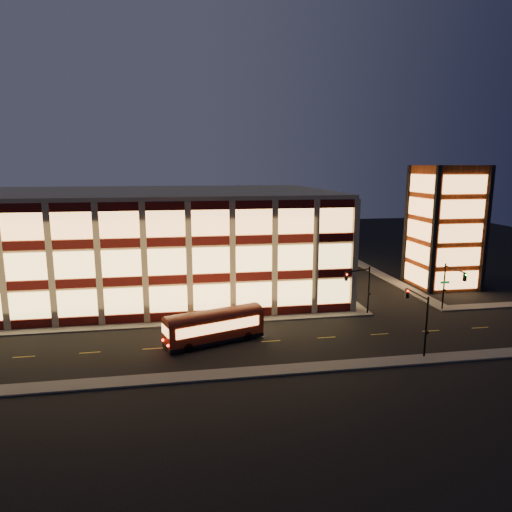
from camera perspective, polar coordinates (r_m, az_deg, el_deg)
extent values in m
plane|color=black|center=(52.91, -10.26, -8.73)|extent=(200.00, 200.00, 0.00)
cube|color=#514F4C|center=(53.97, -13.47, -8.37)|extent=(54.00, 2.00, 0.15)
cube|color=#514F4C|center=(72.54, 8.36, -3.16)|extent=(2.00, 30.00, 0.15)
cube|color=#514F4C|center=(66.45, 26.94, -5.60)|extent=(14.00, 2.00, 0.15)
cube|color=#514F4C|center=(76.59, 16.23, -2.72)|extent=(2.00, 30.00, 0.15)
cube|color=#514F4C|center=(40.87, -10.43, -14.77)|extent=(100.00, 2.00, 0.15)
cube|color=tan|center=(67.81, -12.88, 1.66)|extent=(50.00, 30.00, 14.00)
cube|color=tan|center=(67.04, -13.15, 7.79)|extent=(50.40, 30.40, 0.50)
cube|color=#470C0A|center=(54.62, -13.44, -7.50)|extent=(50.10, 0.25, 1.00)
cube|color=#EDBB63|center=(54.01, -13.54, -5.38)|extent=(49.00, 0.20, 3.00)
cube|color=#470C0A|center=(72.14, 7.71, -2.75)|extent=(0.25, 30.10, 1.00)
cube|color=#EDBB63|center=(71.66, 7.73, -1.12)|extent=(0.20, 29.00, 3.00)
cube|color=#470C0A|center=(53.40, -13.65, -3.02)|extent=(50.10, 0.25, 1.00)
cube|color=#EDBB63|center=(52.96, -13.76, -0.81)|extent=(49.00, 0.20, 3.00)
cube|color=#470C0A|center=(71.22, 7.80, 0.69)|extent=(0.25, 30.10, 1.00)
cube|color=#EDBB63|center=(70.87, 7.83, 2.36)|extent=(0.20, 29.00, 3.00)
cube|color=#470C0A|center=(52.53, -13.87, 1.64)|extent=(50.10, 0.25, 1.00)
cube|color=#EDBB63|center=(52.25, -13.98, 3.92)|extent=(49.00, 0.20, 3.00)
cube|color=#470C0A|center=(70.57, 7.89, 4.21)|extent=(0.25, 30.10, 1.00)
cube|color=#EDBB63|center=(70.34, 7.92, 5.91)|extent=(0.20, 29.00, 3.00)
cube|color=#8C3814|center=(73.61, 22.51, 3.40)|extent=(8.00, 8.00, 18.00)
cube|color=black|center=(68.14, 21.41, 2.92)|extent=(0.60, 0.60, 18.00)
cube|color=black|center=(72.57, 26.85, 2.95)|extent=(0.60, 0.60, 18.00)
cube|color=black|center=(75.05, 18.30, 3.81)|extent=(0.60, 0.60, 18.00)
cube|color=black|center=(79.10, 23.45, 3.80)|extent=(0.60, 0.60, 18.00)
cube|color=#F5A355|center=(71.47, 23.80, -2.79)|extent=(6.60, 0.16, 2.60)
cube|color=#F5A355|center=(72.76, 19.36, -2.23)|extent=(0.16, 6.60, 2.60)
cube|color=#F5A355|center=(70.79, 24.01, -0.11)|extent=(6.60, 0.16, 2.60)
cube|color=#F5A355|center=(72.09, 19.53, 0.40)|extent=(0.16, 6.60, 2.60)
cube|color=#F5A355|center=(70.26, 24.23, 2.61)|extent=(6.60, 0.16, 2.60)
cube|color=#F5A355|center=(71.58, 19.71, 3.07)|extent=(0.16, 6.60, 2.60)
cube|color=#F5A355|center=(69.90, 24.45, 5.36)|extent=(6.60, 0.16, 2.60)
cube|color=#F5A355|center=(71.22, 19.88, 5.78)|extent=(0.16, 6.60, 2.60)
cube|color=#F5A355|center=(69.70, 24.67, 8.14)|extent=(6.60, 0.16, 2.60)
cube|color=#F5A355|center=(71.03, 20.07, 8.51)|extent=(0.16, 6.60, 2.60)
cylinder|color=black|center=(57.32, 13.89, -4.18)|extent=(0.18, 0.18, 6.00)
cylinder|color=black|center=(55.34, 12.66, -1.79)|extent=(3.56, 1.63, 0.14)
cube|color=black|center=(54.14, 11.22, -2.56)|extent=(0.32, 0.32, 0.95)
sphere|color=#FF0C05|center=(53.91, 11.29, -2.29)|extent=(0.20, 0.20, 0.20)
cube|color=black|center=(57.25, 13.95, -4.62)|extent=(0.25, 0.18, 0.28)
cylinder|color=black|center=(61.93, 22.43, -3.57)|extent=(0.18, 0.18, 6.00)
cylinder|color=black|center=(59.70, 23.62, -1.52)|extent=(0.14, 4.00, 0.14)
cube|color=black|center=(58.19, 24.65, -2.42)|extent=(0.32, 0.32, 0.95)
sphere|color=#0CFF26|center=(57.98, 24.77, -2.17)|extent=(0.20, 0.20, 0.20)
cube|color=black|center=(61.86, 22.50, -3.98)|extent=(0.25, 0.18, 0.28)
cube|color=#0C7226|center=(61.67, 22.54, -3.07)|extent=(1.20, 0.06, 0.28)
cylinder|color=black|center=(46.00, 20.50, -8.38)|extent=(0.18, 0.18, 6.00)
cylinder|color=black|center=(46.87, 19.51, -4.49)|extent=(0.14, 4.00, 0.14)
cube|color=black|center=(48.69, 18.34, -4.46)|extent=(0.32, 0.32, 0.95)
sphere|color=#FF0C05|center=(48.46, 18.46, -4.17)|extent=(0.20, 0.20, 0.20)
cube|color=black|center=(45.97, 20.59, -8.92)|extent=(0.25, 0.18, 0.28)
cube|color=maroon|center=(47.42, -5.26, -8.72)|extent=(10.52, 5.76, 2.36)
cube|color=black|center=(47.91, -5.23, -10.28)|extent=(10.52, 5.76, 0.36)
cylinder|color=black|center=(45.79, -8.50, -11.26)|extent=(0.97, 0.59, 0.92)
cylinder|color=black|center=(47.77, -9.45, -10.32)|extent=(0.97, 0.59, 0.92)
cylinder|color=black|center=(48.23, -1.06, -9.95)|extent=(0.97, 0.59, 0.92)
cylinder|color=black|center=(50.11, -2.27, -9.13)|extent=(0.97, 0.59, 0.92)
cube|color=#F5A355|center=(46.19, -4.62, -8.86)|extent=(8.54, 2.99, 1.02)
cube|color=#F5A355|center=(48.46, -5.89, -7.91)|extent=(8.54, 2.99, 1.02)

